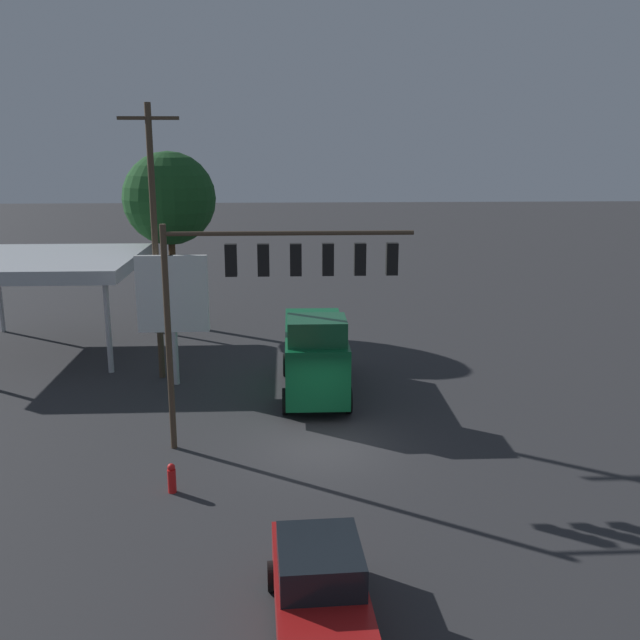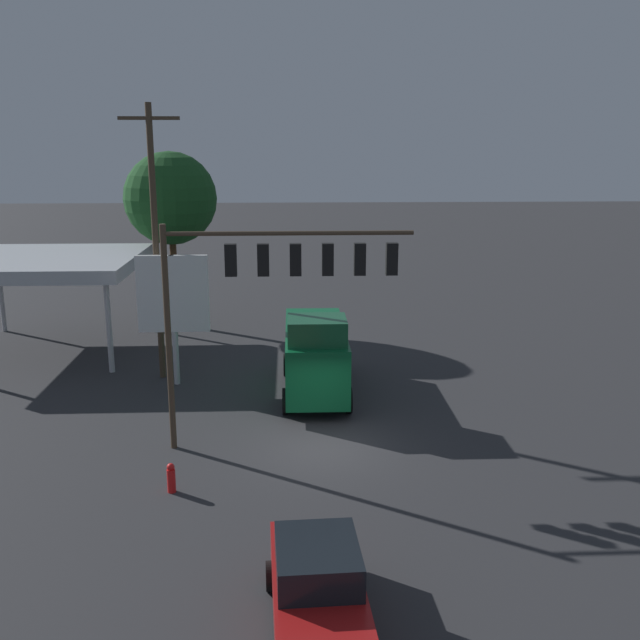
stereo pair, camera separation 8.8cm
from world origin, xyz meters
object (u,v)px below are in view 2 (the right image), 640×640
object	(u,v)px
sedan_far	(318,588)
street_tree	(171,199)
traffic_signal_assembly	(275,276)
fire_hydrant	(171,478)
utility_pole	(155,239)
price_sign	(173,297)
delivery_truck	(315,353)

from	to	relation	value
sedan_far	street_tree	distance (m)	27.08
traffic_signal_assembly	fire_hydrant	xyz separation A→B (m)	(2.97, 3.11, -5.25)
traffic_signal_assembly	utility_pole	xyz separation A→B (m)	(4.97, -7.33, 0.23)
traffic_signal_assembly	sedan_far	bearing A→B (deg)	95.92
sedan_far	fire_hydrant	size ratio (longest dim) A/B	5.09
price_sign	delivery_truck	bearing A→B (deg)	164.88
fire_hydrant	price_sign	bearing A→B (deg)	-82.43
price_sign	delivery_truck	xyz separation A→B (m)	(-5.67, 1.53, -1.98)
price_sign	traffic_signal_assembly	bearing A→B (deg)	123.43
delivery_truck	street_tree	size ratio (longest dim) A/B	0.73
sedan_far	fire_hydrant	world-z (taller)	sedan_far
delivery_truck	fire_hydrant	world-z (taller)	delivery_truck
street_tree	fire_hydrant	xyz separation A→B (m)	(-2.78, 19.47, -6.41)
traffic_signal_assembly	street_tree	world-z (taller)	street_tree
street_tree	fire_hydrant	world-z (taller)	street_tree
sedan_far	delivery_truck	size ratio (longest dim) A/B	0.66
street_tree	utility_pole	bearing A→B (deg)	94.88
utility_pole	fire_hydrant	distance (m)	11.96
traffic_signal_assembly	utility_pole	bearing A→B (deg)	-55.84
traffic_signal_assembly	street_tree	size ratio (longest dim) A/B	0.84
sedan_far	price_sign	bearing A→B (deg)	-164.31
utility_pole	fire_hydrant	world-z (taller)	utility_pole
traffic_signal_assembly	fire_hydrant	world-z (taller)	traffic_signal_assembly
traffic_signal_assembly	fire_hydrant	distance (m)	6.79
utility_pole	sedan_far	xyz separation A→B (m)	(-5.93, 16.54, -4.96)
utility_pole	sedan_far	size ratio (longest dim) A/B	2.51
traffic_signal_assembly	fire_hydrant	size ratio (longest dim) A/B	8.84
price_sign	sedan_far	world-z (taller)	price_sign
delivery_truck	fire_hydrant	size ratio (longest dim) A/B	7.74
fire_hydrant	delivery_truck	bearing A→B (deg)	-118.88
sedan_far	utility_pole	bearing A→B (deg)	-162.96
price_sign	street_tree	bearing A→B (deg)	-81.36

